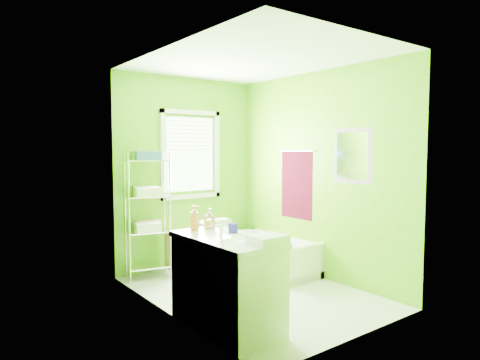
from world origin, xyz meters
TOP-DOWN VIEW (x-y plane):
  - ground at (0.00, 0.00)m, footprint 2.90×2.90m
  - room_envelope at (0.00, 0.00)m, footprint 2.14×2.94m
  - window at (0.05, 1.42)m, footprint 0.92×0.05m
  - door at (-1.04, -1.00)m, footprint 0.09×0.80m
  - right_wall_decor at (1.04, -0.02)m, footprint 0.04×1.48m
  - bathtub at (0.72, 0.54)m, footprint 0.67×1.43m
  - toilet at (0.05, 1.06)m, footprint 0.46×0.75m
  - vanity at (-0.78, -0.61)m, footprint 0.57×1.13m
  - wire_shelf_unit at (-0.68, 1.25)m, footprint 0.59×0.48m

SIDE VIEW (x-z plane):
  - ground at x=0.00m, z-range 0.00..0.00m
  - bathtub at x=0.72m, z-range -0.08..0.38m
  - toilet at x=0.05m, z-range 0.00..0.74m
  - vanity at x=-0.78m, z-range -0.09..0.99m
  - wire_shelf_unit at x=-0.68m, z-range 0.18..1.78m
  - door at x=-1.04m, z-range 0.00..2.00m
  - right_wall_decor at x=1.04m, z-range 0.74..1.91m
  - room_envelope at x=0.00m, z-range 0.24..2.86m
  - window at x=0.05m, z-range 1.00..2.22m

